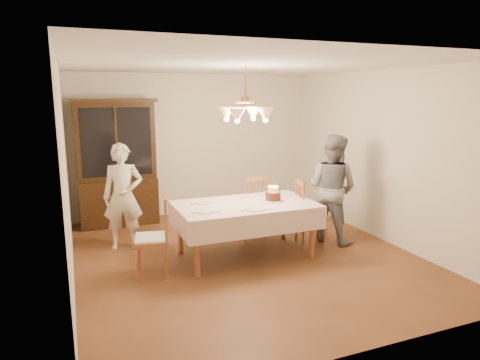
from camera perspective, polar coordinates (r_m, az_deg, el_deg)
name	(u,v)px	position (r m, az deg, el deg)	size (l,w,h in m)	color
ground	(245,256)	(6.10, 0.71, -10.06)	(5.00, 5.00, 0.00)	#583019
room_shell	(246,144)	(5.72, 0.75, 4.86)	(5.00, 5.00, 5.00)	white
dining_table	(245,209)	(5.89, 0.73, -3.86)	(1.90, 1.10, 0.76)	brown
china_hutch	(117,165)	(7.63, -16.11, 1.94)	(1.38, 0.54, 2.16)	black
chair_far_side	(251,210)	(6.75, 1.48, -4.00)	(0.46, 0.44, 1.00)	brown
chair_left_end	(152,240)	(5.47, -11.66, -7.81)	(0.50, 0.52, 1.00)	brown
chair_right_end	(310,217)	(6.46, 9.37, -4.84)	(0.51, 0.52, 1.00)	brown
elderly_woman	(123,197)	(6.42, -15.32, -2.14)	(0.56, 0.37, 1.55)	beige
adult_in_grey	(332,188)	(6.66, 12.16, -1.09)	(0.80, 0.62, 1.65)	slate
birthday_cake	(273,197)	(6.02, 4.43, -2.23)	(0.30, 0.30, 0.21)	white
place_setting_near_left	(206,212)	(5.46, -4.51, -4.22)	(0.38, 0.23, 0.02)	white
place_setting_near_right	(256,209)	(5.56, 2.18, -3.90)	(0.42, 0.27, 0.02)	white
place_setting_far_left	(204,202)	(5.92, -4.80, -2.99)	(0.38, 0.24, 0.02)	white
chandelier	(246,114)	(5.69, 0.76, 8.82)	(0.62, 0.62, 0.73)	#BF8C3F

